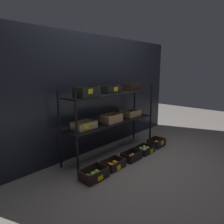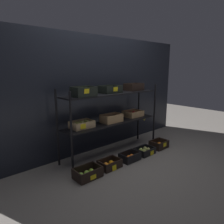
# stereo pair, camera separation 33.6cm
# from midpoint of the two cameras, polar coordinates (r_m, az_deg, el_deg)

# --- Properties ---
(ground_plane) EXTENTS (10.00, 10.00, 0.00)m
(ground_plane) POSITION_cam_midpoint_polar(r_m,az_deg,el_deg) (3.57, -2.74, -11.18)
(ground_plane) COLOR #605B56
(storefront_wall) EXTENTS (4.15, 0.12, 1.93)m
(storefront_wall) POSITION_cam_midpoint_polar(r_m,az_deg,el_deg) (3.60, -7.33, 4.89)
(storefront_wall) COLOR black
(storefront_wall) RESTS_ON ground_plane
(display_rack) EXTENTS (1.89, 0.41, 1.15)m
(display_rack) POSITION_cam_midpoint_polar(r_m,az_deg,el_deg) (3.35, -3.08, 1.12)
(display_rack) COLOR black
(display_rack) RESTS_ON ground_plane
(crate_ground_apple_green) EXTENTS (0.35, 0.24, 0.14)m
(crate_ground_apple_green) POSITION_cam_midpoint_polar(r_m,az_deg,el_deg) (2.82, -8.53, -16.73)
(crate_ground_apple_green) COLOR black
(crate_ground_apple_green) RESTS_ON ground_plane
(crate_ground_orange) EXTENTS (0.31, 0.23, 0.12)m
(crate_ground_orange) POSITION_cam_midpoint_polar(r_m,az_deg,el_deg) (3.07, -2.83, -14.24)
(crate_ground_orange) COLOR black
(crate_ground_orange) RESTS_ON ground_plane
(crate_ground_tangerine) EXTENTS (0.31, 0.21, 0.13)m
(crate_ground_tangerine) POSITION_cam_midpoint_polar(r_m,az_deg,el_deg) (3.32, 2.39, -12.16)
(crate_ground_tangerine) COLOR black
(crate_ground_tangerine) RESTS_ON ground_plane
(crate_ground_pear) EXTENTS (0.31, 0.24, 0.11)m
(crate_ground_pear) POSITION_cam_midpoint_polar(r_m,az_deg,el_deg) (3.59, 6.14, -10.30)
(crate_ground_pear) COLOR black
(crate_ground_pear) RESTS_ON ground_plane
(crate_ground_rightmost_orange) EXTENTS (0.31, 0.23, 0.14)m
(crate_ground_rightmost_orange) POSITION_cam_midpoint_polar(r_m,az_deg,el_deg) (3.90, 9.61, -8.48)
(crate_ground_rightmost_orange) COLOR black
(crate_ground_rightmost_orange) RESTS_ON ground_plane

